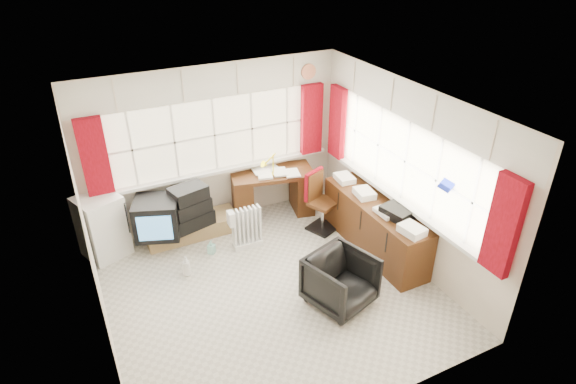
{
  "coord_description": "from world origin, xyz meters",
  "views": [
    {
      "loc": [
        -1.96,
        -4.45,
        4.21
      ],
      "look_at": [
        0.51,
        0.55,
        1.07
      ],
      "focal_mm": 30.0,
      "sensor_mm": 36.0,
      "label": 1
    }
  ],
  "objects_px": {
    "crt_tv": "(157,217)",
    "desk": "(272,190)",
    "radiator": "(247,231)",
    "desk_lamp": "(273,160)",
    "tv_bench": "(192,227)",
    "mini_fridge": "(102,226)",
    "task_chair": "(318,199)",
    "credenza": "(374,225)",
    "office_chair": "(341,281)"
  },
  "relations": [
    {
      "from": "credenza",
      "to": "tv_bench",
      "type": "xyz_separation_m",
      "value": [
        -2.28,
        1.52,
        -0.27
      ]
    },
    {
      "from": "tv_bench",
      "to": "mini_fridge",
      "type": "height_order",
      "value": "mini_fridge"
    },
    {
      "from": "office_chair",
      "to": "mini_fridge",
      "type": "relative_size",
      "value": 0.81
    },
    {
      "from": "credenza",
      "to": "mini_fridge",
      "type": "height_order",
      "value": "mini_fridge"
    },
    {
      "from": "radiator",
      "to": "credenza",
      "type": "relative_size",
      "value": 0.32
    },
    {
      "from": "tv_bench",
      "to": "crt_tv",
      "type": "height_order",
      "value": "crt_tv"
    },
    {
      "from": "desk_lamp",
      "to": "mini_fridge",
      "type": "relative_size",
      "value": 0.41
    },
    {
      "from": "mini_fridge",
      "to": "tv_bench",
      "type": "bearing_deg",
      "value": -3.66
    },
    {
      "from": "credenza",
      "to": "desk",
      "type": "bearing_deg",
      "value": 119.95
    },
    {
      "from": "desk",
      "to": "radiator",
      "type": "bearing_deg",
      "value": -136.11
    },
    {
      "from": "task_chair",
      "to": "tv_bench",
      "type": "bearing_deg",
      "value": 160.2
    },
    {
      "from": "office_chair",
      "to": "crt_tv",
      "type": "distance_m",
      "value": 2.78
    },
    {
      "from": "office_chair",
      "to": "desk",
      "type": "bearing_deg",
      "value": 68.62
    },
    {
      "from": "desk",
      "to": "task_chair",
      "type": "relative_size",
      "value": 1.47
    },
    {
      "from": "tv_bench",
      "to": "credenza",
      "type": "bearing_deg",
      "value": -33.7
    },
    {
      "from": "desk",
      "to": "task_chair",
      "type": "distance_m",
      "value": 0.84
    },
    {
      "from": "desk_lamp",
      "to": "desk",
      "type": "bearing_deg",
      "value": 77.38
    },
    {
      "from": "desk_lamp",
      "to": "crt_tv",
      "type": "xyz_separation_m",
      "value": [
        -1.87,
        -0.08,
        -0.49
      ]
    },
    {
      "from": "radiator",
      "to": "office_chair",
      "type": "bearing_deg",
      "value": -70.38
    },
    {
      "from": "desk",
      "to": "mini_fridge",
      "type": "xyz_separation_m",
      "value": [
        -2.63,
        0.04,
        0.05
      ]
    },
    {
      "from": "radiator",
      "to": "tv_bench",
      "type": "relative_size",
      "value": 0.46
    },
    {
      "from": "desk",
      "to": "office_chair",
      "type": "relative_size",
      "value": 1.88
    },
    {
      "from": "desk",
      "to": "credenza",
      "type": "height_order",
      "value": "credenza"
    },
    {
      "from": "task_chair",
      "to": "tv_bench",
      "type": "height_order",
      "value": "task_chair"
    },
    {
      "from": "crt_tv",
      "to": "desk",
      "type": "bearing_deg",
      "value": 5.6
    },
    {
      "from": "desk",
      "to": "tv_bench",
      "type": "height_order",
      "value": "desk"
    },
    {
      "from": "tv_bench",
      "to": "mini_fridge",
      "type": "xyz_separation_m",
      "value": [
        -1.25,
        0.08,
        0.34
      ]
    },
    {
      "from": "credenza",
      "to": "task_chair",
      "type": "bearing_deg",
      "value": 117.5
    },
    {
      "from": "crt_tv",
      "to": "radiator",
      "type": "bearing_deg",
      "value": -24.38
    },
    {
      "from": "tv_bench",
      "to": "mini_fridge",
      "type": "distance_m",
      "value": 1.3
    },
    {
      "from": "radiator",
      "to": "credenza",
      "type": "xyz_separation_m",
      "value": [
        1.64,
        -0.86,
        0.13
      ]
    },
    {
      "from": "office_chair",
      "to": "crt_tv",
      "type": "relative_size",
      "value": 0.98
    },
    {
      "from": "office_chair",
      "to": "mini_fridge",
      "type": "distance_m",
      "value": 3.44
    },
    {
      "from": "office_chair",
      "to": "radiator",
      "type": "xyz_separation_m",
      "value": [
        -0.58,
        1.64,
        -0.08
      ]
    },
    {
      "from": "desk",
      "to": "tv_bench",
      "type": "relative_size",
      "value": 1.01
    },
    {
      "from": "desk_lamp",
      "to": "crt_tv",
      "type": "relative_size",
      "value": 0.49
    },
    {
      "from": "desk",
      "to": "crt_tv",
      "type": "relative_size",
      "value": 1.84
    },
    {
      "from": "desk_lamp",
      "to": "tv_bench",
      "type": "xyz_separation_m",
      "value": [
        -1.36,
        0.06,
        -0.89
      ]
    },
    {
      "from": "tv_bench",
      "to": "crt_tv",
      "type": "xyz_separation_m",
      "value": [
        -0.51,
        -0.14,
        0.4
      ]
    },
    {
      "from": "mini_fridge",
      "to": "desk",
      "type": "bearing_deg",
      "value": -0.78
    },
    {
      "from": "radiator",
      "to": "tv_bench",
      "type": "distance_m",
      "value": 0.93
    },
    {
      "from": "radiator",
      "to": "crt_tv",
      "type": "relative_size",
      "value": 0.85
    },
    {
      "from": "radiator",
      "to": "task_chair",
      "type": "bearing_deg",
      "value": 0.2
    },
    {
      "from": "office_chair",
      "to": "tv_bench",
      "type": "bearing_deg",
      "value": 100.33
    },
    {
      "from": "desk",
      "to": "tv_bench",
      "type": "distance_m",
      "value": 1.41
    },
    {
      "from": "task_chair",
      "to": "office_chair",
      "type": "relative_size",
      "value": 1.28
    },
    {
      "from": "crt_tv",
      "to": "mini_fridge",
      "type": "xyz_separation_m",
      "value": [
        -0.74,
        0.22,
        -0.06
      ]
    },
    {
      "from": "office_chair",
      "to": "radiator",
      "type": "bearing_deg",
      "value": 91.91
    },
    {
      "from": "task_chair",
      "to": "credenza",
      "type": "xyz_separation_m",
      "value": [
        0.45,
        -0.86,
        -0.12
      ]
    },
    {
      "from": "credenza",
      "to": "tv_bench",
      "type": "distance_m",
      "value": 2.75
    }
  ]
}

